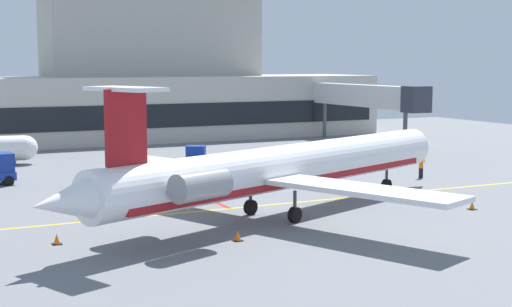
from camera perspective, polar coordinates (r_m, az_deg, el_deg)
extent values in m
cube|color=slate|center=(47.41, 3.00, -4.27)|extent=(120.00, 120.00, 0.10)
cube|color=yellow|center=(49.31, 1.75, -3.77)|extent=(108.00, 0.24, 0.01)
cube|color=red|center=(51.47, -3.79, -3.33)|extent=(0.30, 8.00, 0.01)
cube|color=#B7B2A8|center=(90.91, -9.49, 3.34)|extent=(61.39, 12.65, 7.37)
cube|color=#A8A49A|center=(95.07, -7.78, 9.16)|extent=(25.60, 8.85, 11.34)
cube|color=black|center=(84.87, -8.24, 2.75)|extent=(58.94, 0.12, 2.61)
cube|color=silver|center=(86.28, 7.76, 4.30)|extent=(1.40, 18.12, 2.40)
cube|color=#2D333D|center=(78.22, 11.84, 3.97)|extent=(2.40, 2.00, 2.64)
cylinder|color=#4C4C51|center=(92.83, 5.13, 2.48)|extent=(0.44, 0.44, 4.16)
cylinder|color=#4C4C51|center=(79.78, 11.03, 1.68)|extent=(0.44, 0.44, 4.16)
cylinder|color=white|center=(45.40, 2.39, -0.98)|extent=(27.55, 13.19, 2.61)
cube|color=maroon|center=(45.50, 2.39, -1.87)|extent=(24.80, 11.87, 0.47)
cone|color=white|center=(57.91, 12.02, 0.57)|extent=(3.62, 3.45, 2.56)
cone|color=white|center=(34.97, -13.99, -3.52)|extent=(3.98, 3.33, 2.22)
cube|color=white|center=(48.55, -5.36, -0.96)|extent=(6.76, 11.20, 0.28)
cube|color=white|center=(39.81, 8.02, -2.71)|extent=(6.76, 11.20, 0.28)
cylinder|color=gray|center=(40.33, -8.20, -1.75)|extent=(3.44, 2.51, 1.44)
cylinder|color=gray|center=(37.30, -4.13, -2.39)|extent=(3.44, 2.51, 1.44)
cube|color=maroon|center=(36.61, -9.64, 1.94)|extent=(2.27, 1.11, 3.60)
cube|color=white|center=(36.50, -9.70, 4.76)|extent=(3.26, 4.56, 0.20)
cylinder|color=#3F3F44|center=(54.41, 9.69, -1.53)|extent=(0.20, 0.20, 1.15)
cylinder|color=black|center=(54.53, 9.68, -2.36)|extent=(0.97, 0.66, 0.90)
cylinder|color=#3F3F44|center=(45.67, -0.41, -3.03)|extent=(0.20, 0.20, 1.15)
cylinder|color=black|center=(45.82, -0.41, -4.02)|extent=(0.97, 0.66, 0.90)
cylinder|color=#3F3F44|center=(43.50, 2.91, -3.53)|extent=(0.20, 0.20, 1.15)
cylinder|color=black|center=(43.65, 2.91, -4.57)|extent=(0.97, 0.66, 0.90)
cube|color=#19389E|center=(64.16, -4.60, -0.75)|extent=(3.06, 3.54, 0.57)
cube|color=navy|center=(64.90, -4.49, 0.09)|extent=(1.98, 1.85, 1.12)
cylinder|color=black|center=(65.38, -5.21, -0.86)|extent=(0.59, 0.75, 0.70)
cylinder|color=black|center=(65.13, -3.70, -0.88)|extent=(0.59, 0.75, 0.70)
cylinder|color=black|center=(63.27, -5.52, -1.12)|extent=(0.59, 0.75, 0.70)
cylinder|color=black|center=(63.01, -3.96, -1.14)|extent=(0.59, 0.75, 0.70)
cube|color=navy|center=(59.99, -18.39, -0.63)|extent=(1.67, 1.82, 1.37)
cylinder|color=black|center=(61.13, -18.30, -1.72)|extent=(0.72, 0.34, 0.70)
cylinder|color=black|center=(59.32, -17.89, -1.96)|extent=(0.72, 0.34, 0.70)
sphere|color=white|center=(71.28, -16.78, 0.41)|extent=(2.19, 2.19, 2.19)
cube|color=#59595B|center=(71.77, -17.76, -0.62)|extent=(0.60, 2.01, 0.35)
cylinder|color=#191E33|center=(61.57, 12.24, -1.42)|extent=(0.18, 0.18, 0.80)
cylinder|color=#191E33|center=(61.45, 12.09, -1.44)|extent=(0.18, 0.18, 0.80)
cylinder|color=orange|center=(61.41, 12.18, -0.79)|extent=(0.34, 0.34, 0.59)
sphere|color=tan|center=(61.36, 12.19, -0.40)|extent=(0.24, 0.24, 0.24)
cylinder|color=orange|center=(61.50, 12.35, -0.43)|extent=(0.39, 0.09, 0.50)
cylinder|color=#F2590C|center=(61.48, 12.36, -0.23)|extent=(0.06, 0.06, 0.28)
cylinder|color=orange|center=(61.23, 12.03, -0.46)|extent=(0.39, 0.09, 0.50)
cylinder|color=#F2590C|center=(61.20, 12.03, -0.25)|extent=(0.06, 0.06, 0.28)
cone|color=orange|center=(39.23, -1.38, -6.13)|extent=(0.36, 0.36, 0.55)
cube|color=black|center=(39.29, -1.37, -6.49)|extent=(0.47, 0.47, 0.04)
cone|color=orange|center=(39.75, -14.59, -6.18)|extent=(0.36, 0.36, 0.55)
cube|color=black|center=(39.81, -14.58, -6.54)|extent=(0.47, 0.47, 0.04)
cone|color=orange|center=(49.23, 15.78, -3.72)|extent=(0.36, 0.36, 0.55)
cube|color=black|center=(49.28, 15.77, -4.01)|extent=(0.47, 0.47, 0.04)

